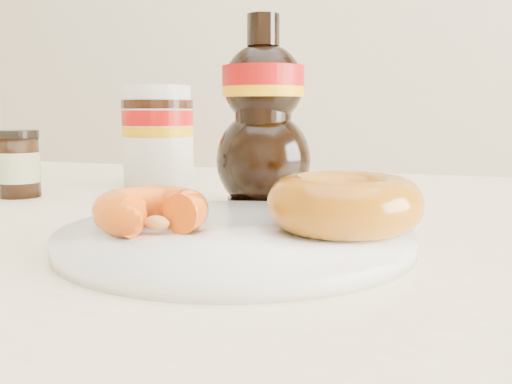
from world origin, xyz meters
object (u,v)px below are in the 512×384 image
(nutella_jar, at_px, (158,132))
(dining_table, at_px, (213,296))
(plate, at_px, (235,237))
(syrup_bottle, at_px, (263,112))
(dark_jar, at_px, (19,165))
(donut_bitten, at_px, (151,210))
(donut_whole, at_px, (344,203))

(nutella_jar, bearing_deg, dining_table, -49.69)
(plate, relative_size, syrup_bottle, 1.33)
(dark_jar, bearing_deg, donut_bitten, -32.88)
(donut_bitten, relative_size, syrup_bottle, 0.43)
(donut_bitten, height_order, dark_jar, dark_jar)
(donut_bitten, relative_size, dark_jar, 1.09)
(donut_whole, relative_size, dark_jar, 1.46)
(nutella_jar, relative_size, syrup_bottle, 0.67)
(plate, height_order, donut_whole, donut_whole)
(donut_whole, bearing_deg, syrup_bottle, 125.02)
(donut_bitten, bearing_deg, nutella_jar, 127.39)
(donut_bitten, bearing_deg, syrup_bottle, 94.85)
(dining_table, distance_m, plate, 0.16)
(donut_bitten, bearing_deg, donut_whole, 28.57)
(donut_whole, bearing_deg, dining_table, 147.90)
(dining_table, xyz_separation_m, donut_whole, (0.15, -0.09, 0.12))
(donut_whole, xyz_separation_m, dark_jar, (-0.41, 0.13, 0.00))
(dining_table, relative_size, nutella_jar, 10.26)
(dining_table, distance_m, donut_bitten, 0.18)
(donut_bitten, relative_size, nutella_jar, 0.64)
(donut_bitten, distance_m, donut_whole, 0.15)
(plate, distance_m, nutella_jar, 0.38)
(nutella_jar, bearing_deg, dark_jar, -127.32)
(donut_bitten, height_order, nutella_jar, nutella_jar)
(syrup_bottle, bearing_deg, donut_bitten, -95.42)
(plate, bearing_deg, donut_whole, 14.54)
(dining_table, height_order, plate, plate)
(donut_whole, bearing_deg, nutella_jar, 137.59)
(donut_whole, bearing_deg, donut_bitten, -161.69)
(syrup_bottle, bearing_deg, dark_jar, -173.14)
(donut_whole, distance_m, nutella_jar, 0.41)
(nutella_jar, distance_m, dark_jar, 0.19)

